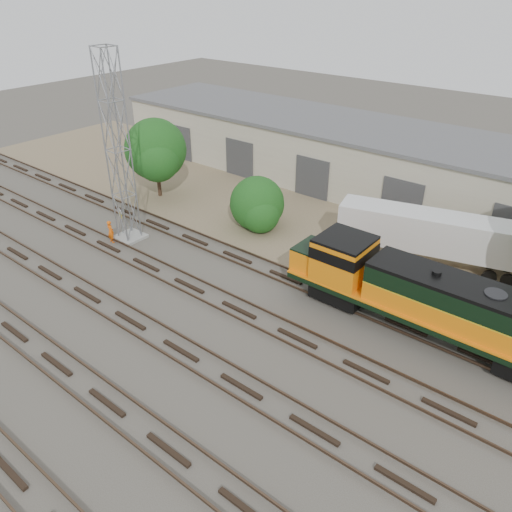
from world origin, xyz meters
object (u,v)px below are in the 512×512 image
Objects in this scene: signal_tower at (118,153)px; worker at (111,232)px; locomotive at (426,298)px; semi_trailer at (433,234)px.

signal_tower is 7.79× the size of worker.
signal_tower is at bearing -107.98° from worker.
worker is (-21.18, -3.84, -1.39)m from locomotive.
locomotive is 1.24× the size of signal_tower.
locomotive is 21.57m from worker.
locomotive is 21.23m from signal_tower.
semi_trailer is at bearing 108.84° from locomotive.
locomotive is at bearing -86.34° from semi_trailer.
worker is 21.81m from semi_trailer.
signal_tower is 21.12m from semi_trailer.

